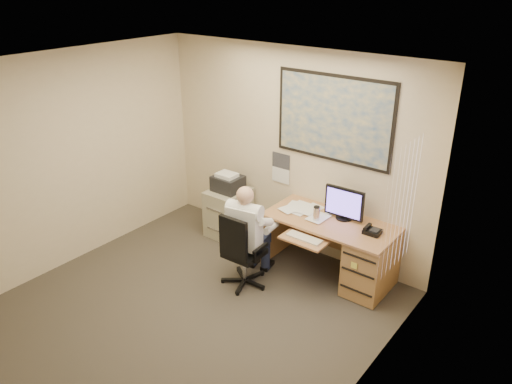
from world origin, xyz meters
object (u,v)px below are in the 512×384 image
Objects in this scene: filing_cabinet at (229,208)px; person at (246,236)px; office_chair at (242,264)px; desk at (354,251)px.

person is (0.97, -0.81, 0.23)m from filing_cabinet.
office_chair is at bearing -42.69° from filing_cabinet.
office_chair is 0.76× the size of person.
office_chair is at bearing -101.45° from person.
desk is 1.32m from person.
desk is 1.25× the size of person.
desk reaches higher than office_chair.
filing_cabinet is at bearing 179.49° from desk.
desk is at bearing 27.14° from person.
filing_cabinet is at bearing 129.82° from person.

